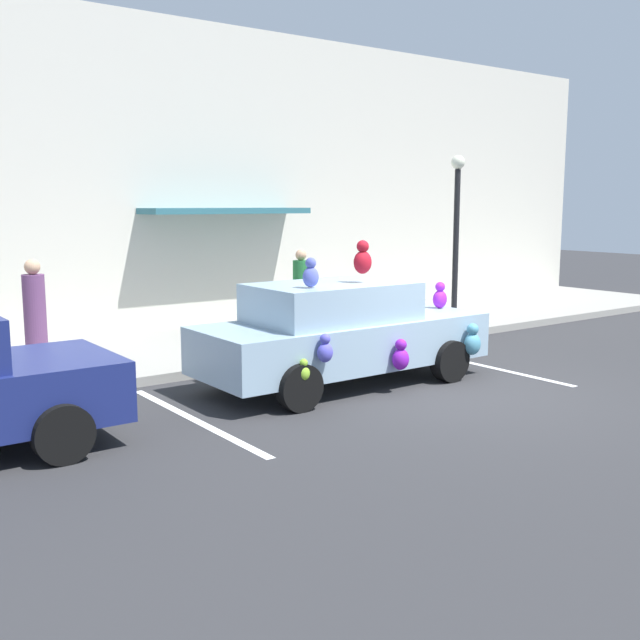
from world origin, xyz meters
TOP-DOWN VIEW (x-y plane):
  - ground_plane at (0.00, 0.00)m, footprint 60.00×60.00m
  - sidewalk at (0.00, 5.00)m, footprint 24.00×4.00m
  - storefront_building at (-0.00, 7.14)m, footprint 24.00×1.25m
  - parking_stripe_front at (1.72, 1.00)m, footprint 0.12×3.60m
  - parking_stripe_rear at (-3.64, 1.00)m, footprint 0.12×3.60m
  - plush_covered_car at (-0.99, 1.39)m, footprint 4.51×2.04m
  - teddy_bear_on_sidewalk at (-0.05, 3.97)m, footprint 0.40×0.33m
  - street_lamp_post at (3.63, 3.50)m, footprint 0.28×0.28m
  - pedestrian_near_shopfront at (0.39, 4.43)m, footprint 0.32×0.32m
  - pedestrian_walking_past at (-4.45, 4.90)m, footprint 0.35×0.35m

SIDE VIEW (x-z plane):
  - ground_plane at x=0.00m, z-range 0.00..0.00m
  - parking_stripe_front at x=1.72m, z-range 0.00..0.01m
  - parking_stripe_rear at x=-3.64m, z-range 0.00..0.01m
  - sidewalk at x=0.00m, z-range 0.00..0.15m
  - teddy_bear_on_sidewalk at x=-0.05m, z-range 0.12..0.88m
  - plush_covered_car at x=-0.99m, z-range -0.29..1.88m
  - pedestrian_walking_past at x=-4.45m, z-range 0.09..1.77m
  - pedestrian_near_shopfront at x=0.39m, z-range 0.09..1.78m
  - street_lamp_post at x=3.63m, z-range 0.57..4.09m
  - storefront_building at x=0.00m, z-range -0.01..6.39m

